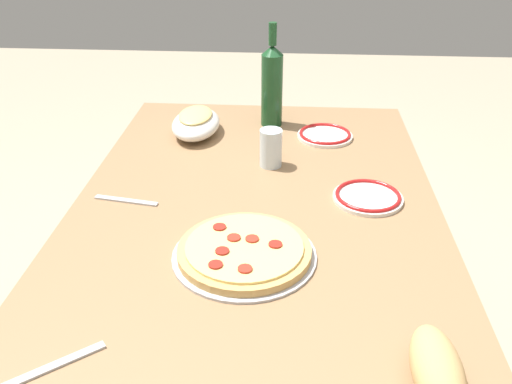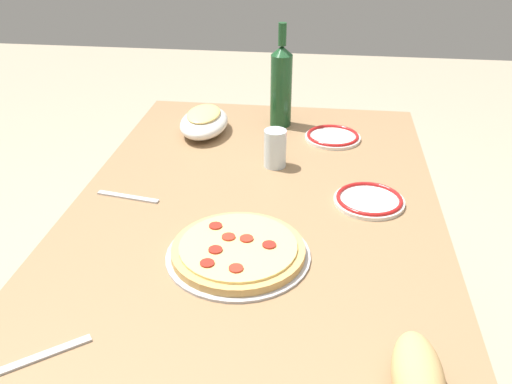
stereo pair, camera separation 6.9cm
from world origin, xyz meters
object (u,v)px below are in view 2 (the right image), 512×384
baked_pasta_dish (204,121)px  water_glass (275,148)px  pepperoni_pizza (238,251)px  wine_bottle (281,85)px  side_plate_near (333,137)px  side_plate_far (369,200)px  bread_loaf (418,378)px  dining_table (256,236)px

baked_pasta_dish → water_glass: bearing=-130.1°
pepperoni_pizza → wine_bottle: 0.77m
side_plate_near → baked_pasta_dish: bearing=90.0°
pepperoni_pizza → baked_pasta_dish: baked_pasta_dish is taller
pepperoni_pizza → side_plate_near: 0.69m
baked_pasta_dish → side_plate_far: baked_pasta_dish is taller
baked_pasta_dish → bread_loaf: baked_pasta_dish is taller
dining_table → side_plate_far: bearing=-83.4°
dining_table → water_glass: size_ratio=12.76×
bread_loaf → side_plate_far: bearing=4.0°
water_glass → wine_bottle: bearing=2.2°
wine_bottle → side_plate_near: wine_bottle is taller
water_glass → bread_loaf: water_glass is taller
water_glass → side_plate_near: (0.21, -0.16, -0.05)m
wine_bottle → bread_loaf: size_ratio=1.73×
dining_table → baked_pasta_dish: bearing=27.7°
pepperoni_pizza → water_glass: 0.45m
side_plate_near → side_plate_far: bearing=-166.4°
baked_pasta_dish → side_plate_far: (-0.39, -0.51, -0.03)m
baked_pasta_dish → side_plate_near: baked_pasta_dish is taller
pepperoni_pizza → water_glass: (0.45, -0.04, 0.04)m
bread_loaf → baked_pasta_dish: bearing=29.0°
pepperoni_pizza → baked_pasta_dish: (0.66, 0.21, 0.03)m
baked_pasta_dish → dining_table: bearing=-152.3°
pepperoni_pizza → wine_bottle: wine_bottle is taller
water_glass → side_plate_near: size_ratio=0.62×
baked_pasta_dish → water_glass: size_ratio=2.20×
wine_bottle → side_plate_far: bearing=-151.2°
dining_table → wine_bottle: 0.58m
pepperoni_pizza → wine_bottle: (0.76, -0.02, 0.12)m
baked_pasta_dish → water_glass: water_glass is taller
pepperoni_pizza → side_plate_far: pepperoni_pizza is taller
baked_pasta_dish → wine_bottle: wine_bottle is taller
dining_table → side_plate_near: 0.48m
pepperoni_pizza → bread_loaf: bread_loaf is taller
baked_pasta_dish → side_plate_far: 0.64m
baked_pasta_dish → wine_bottle: 0.28m
dining_table → wine_bottle: wine_bottle is taller
bread_loaf → wine_bottle: bearing=15.9°
side_plate_near → bread_loaf: bearing=-172.2°
wine_bottle → side_plate_far: wine_bottle is taller
pepperoni_pizza → side_plate_far: 0.40m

